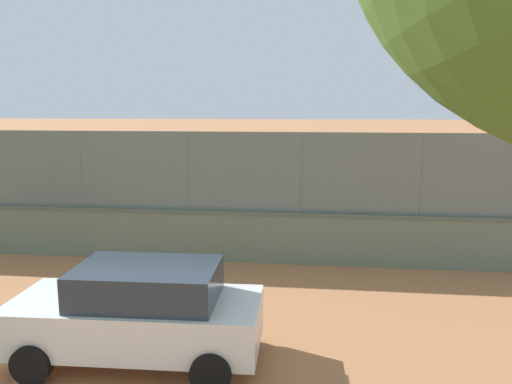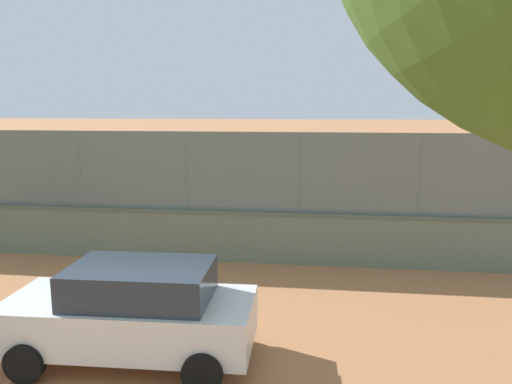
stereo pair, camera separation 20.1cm
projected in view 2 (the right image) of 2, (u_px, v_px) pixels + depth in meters
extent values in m
plane|color=#B27247|center=(331.00, 186.00, 26.12)|extent=(260.00, 260.00, 0.00)
cube|color=slate|center=(243.00, 237.00, 13.40)|extent=(27.80, 0.77, 1.33)
cube|color=#556151|center=(243.00, 212.00, 13.28)|extent=(27.81, 0.83, 0.08)
cube|color=slate|center=(243.00, 172.00, 13.09)|extent=(27.24, 0.48, 2.10)
cylinder|color=slate|center=(420.00, 175.00, 12.52)|extent=(0.07, 0.07, 2.10)
cylinder|color=slate|center=(300.00, 173.00, 12.90)|extent=(0.07, 0.07, 2.10)
cylinder|color=slate|center=(187.00, 171.00, 13.28)|extent=(0.07, 0.07, 2.10)
cylinder|color=slate|center=(80.00, 169.00, 13.67)|extent=(0.07, 0.07, 2.10)
cylinder|color=#B2B2B2|center=(204.00, 201.00, 19.98)|extent=(0.21, 0.21, 0.74)
cylinder|color=#B2B2B2|center=(206.00, 202.00, 19.81)|extent=(0.21, 0.21, 0.74)
cylinder|color=#3372B2|center=(205.00, 186.00, 19.78)|extent=(0.48, 0.48, 0.55)
cylinder|color=#D8AD84|center=(201.00, 182.00, 19.98)|extent=(0.48, 0.39, 0.16)
cylinder|color=#D8AD84|center=(201.00, 185.00, 19.37)|extent=(0.48, 0.39, 0.16)
sphere|color=#D8AD84|center=(205.00, 176.00, 19.72)|extent=(0.21, 0.21, 0.21)
cylinder|color=red|center=(205.00, 174.00, 19.70)|extent=(0.31, 0.31, 0.05)
cylinder|color=black|center=(197.00, 185.00, 19.28)|extent=(0.26, 0.21, 0.04)
ellipsoid|color=#333338|center=(191.00, 186.00, 19.17)|extent=(0.26, 0.20, 0.24)
cylinder|color=#591919|center=(368.00, 193.00, 21.84)|extent=(0.20, 0.20, 0.74)
cylinder|color=#591919|center=(364.00, 193.00, 21.79)|extent=(0.20, 0.20, 0.74)
cylinder|color=#3372B2|center=(366.00, 179.00, 21.70)|extent=(0.45, 0.45, 0.55)
cylinder|color=brown|center=(371.00, 176.00, 21.82)|extent=(0.29, 0.52, 0.16)
cylinder|color=brown|center=(357.00, 176.00, 21.88)|extent=(0.29, 0.52, 0.16)
sphere|color=brown|center=(367.00, 170.00, 21.64)|extent=(0.21, 0.21, 0.21)
cylinder|color=navy|center=(367.00, 168.00, 21.62)|extent=(0.29, 0.29, 0.05)
cylinder|color=black|center=(355.00, 175.00, 22.05)|extent=(0.15, 0.29, 0.04)
ellipsoid|color=#333338|center=(353.00, 174.00, 22.26)|extent=(0.15, 0.29, 0.24)
cylinder|color=navy|center=(193.00, 213.00, 17.70)|extent=(0.21, 0.21, 0.77)
cylinder|color=navy|center=(197.00, 213.00, 17.83)|extent=(0.21, 0.21, 0.77)
cylinder|color=white|center=(195.00, 195.00, 17.65)|extent=(0.48, 0.48, 0.57)
cylinder|color=brown|center=(189.00, 193.00, 17.40)|extent=(0.47, 0.42, 0.16)
cylinder|color=brown|center=(206.00, 192.00, 17.61)|extent=(0.47, 0.42, 0.16)
sphere|color=brown|center=(194.00, 184.00, 17.58)|extent=(0.22, 0.22, 0.22)
cylinder|color=white|center=(194.00, 181.00, 17.56)|extent=(0.32, 0.32, 0.05)
sphere|color=white|center=(211.00, 188.00, 18.95)|extent=(0.14, 0.14, 0.14)
cube|color=gray|center=(46.00, 223.00, 16.02)|extent=(1.61, 0.41, 0.06)
cube|color=gray|center=(43.00, 217.00, 15.82)|extent=(1.60, 0.07, 0.40)
cube|color=#333338|center=(65.00, 230.00, 15.97)|extent=(0.07, 0.38, 0.45)
cube|color=#333338|center=(28.00, 229.00, 16.14)|extent=(0.07, 0.38, 0.45)
cube|color=white|center=(130.00, 320.00, 8.18)|extent=(4.07, 1.73, 0.75)
cube|color=#28333D|center=(141.00, 282.00, 8.04)|extent=(2.29, 1.50, 0.57)
cylinder|color=black|center=(25.00, 363.00, 7.55)|extent=(0.62, 0.21, 0.62)
cylinder|color=black|center=(75.00, 317.00, 9.20)|extent=(0.62, 0.21, 0.62)
cylinder|color=black|center=(202.00, 373.00, 7.28)|extent=(0.62, 0.21, 0.62)
cylinder|color=black|center=(222.00, 323.00, 8.93)|extent=(0.62, 0.21, 0.62)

